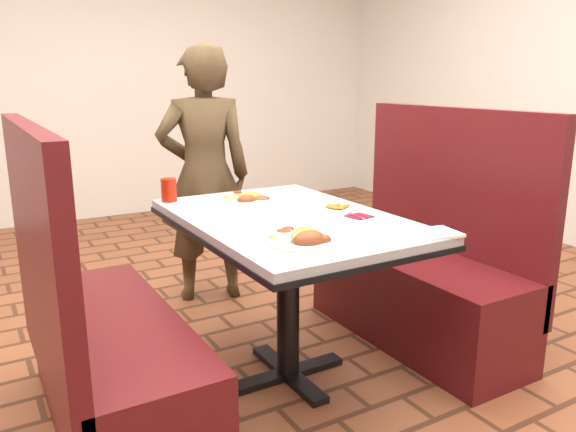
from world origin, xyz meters
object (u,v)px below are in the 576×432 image
Objects in this scene: diner_person at (205,176)px; plantain_plate at (338,208)px; red_tumbler at (169,190)px; booth_bench_left at (102,352)px; dining_table at (288,238)px; far_dinner_plate at (247,196)px; booth_bench_right at (423,277)px; near_dinner_plate at (302,235)px.

diner_person is 9.47× the size of plantain_plate.
red_tumbler is (-0.40, -0.55, 0.05)m from diner_person.
booth_bench_left is 11.11× the size of red_tumbler.
diner_person is at bearing 98.81° from plantain_plate.
far_dinner_plate is at bearing 93.51° from dining_table.
far_dinner_plate is at bearing -31.60° from red_tumbler.
booth_bench_right reaches higher than near_dinner_plate.
red_tumbler is (-1.13, 0.54, 0.47)m from booth_bench_right.
plantain_plate is at bearing -5.30° from dining_table.
near_dinner_plate is (0.64, -0.37, 0.45)m from booth_bench_left.
dining_table is at bearing 174.70° from plantain_plate.
near_dinner_plate is at bearing 97.06° from diner_person.
red_tumbler is at bearing 122.06° from dining_table.
booth_bench_left is 4.49× the size of far_dinner_plate.
booth_bench_left is at bearing -130.80° from red_tumbler.
dining_table is 1.01× the size of booth_bench_right.
plantain_plate is at bearing -177.72° from booth_bench_right.
booth_bench_left is 1.12m from plantain_plate.
booth_bench_right is at bearing 139.62° from diner_person.
red_tumbler reaches higher than far_dinner_plate.
far_dinner_plate is at bearing 79.27° from near_dinner_plate.
booth_bench_left is 1.00× the size of booth_bench_right.
booth_bench_left is 1.46m from diner_person.
plantain_plate is (1.04, -0.02, 0.43)m from booth_bench_left.
booth_bench_right is 4.49× the size of far_dinner_plate.
booth_bench_left is 4.44× the size of near_dinner_plate.
near_dinner_plate is 0.52m from plantain_plate.
dining_table is 4.53× the size of far_dinner_plate.
near_dinner_plate is at bearing -139.02° from plantain_plate.
dining_table is 0.80× the size of diner_person.
diner_person is (0.07, 1.09, 0.10)m from dining_table.
booth_bench_right reaches higher than red_tumbler.
diner_person is 0.75m from far_dinner_plate.
booth_bench_left is (-0.80, 0.00, -0.32)m from dining_table.
diner_person is at bearing 81.30° from near_dinner_plate.
red_tumbler is (-0.58, 0.56, 0.04)m from plantain_plate.
near_dinner_plate is 2.50× the size of red_tumbler.
near_dinner_plate is (-0.22, -1.45, 0.03)m from diner_person.
dining_table is at bearing -86.49° from far_dinner_plate.
diner_person is at bearing 51.52° from booth_bench_left.
booth_bench_right is (0.80, 0.00, -0.32)m from dining_table.
booth_bench_left is at bearing 150.41° from near_dinner_plate.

